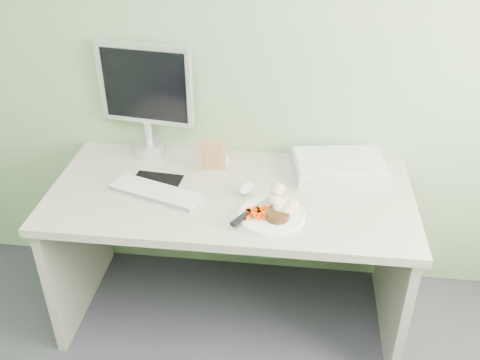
# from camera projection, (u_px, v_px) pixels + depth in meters

# --- Properties ---
(wall_back) EXTENTS (3.50, 0.00, 3.50)m
(wall_back) POSITION_uv_depth(u_px,v_px,m) (240.00, 27.00, 2.34)
(wall_back) COLOR gray
(wall_back) RESTS_ON floor
(desk) EXTENTS (1.60, 0.75, 0.73)m
(desk) POSITION_uv_depth(u_px,v_px,m) (231.00, 225.00, 2.45)
(desk) COLOR beige
(desk) RESTS_ON floor
(plate) EXTENTS (0.28, 0.28, 0.01)m
(plate) POSITION_uv_depth(u_px,v_px,m) (271.00, 215.00, 2.19)
(plate) COLOR white
(plate) RESTS_ON desk
(steak) EXTENTS (0.10, 0.10, 0.03)m
(steak) POSITION_uv_depth(u_px,v_px,m) (278.00, 215.00, 2.15)
(steak) COLOR black
(steak) RESTS_ON plate
(potato_pile) EXTENTS (0.15, 0.13, 0.07)m
(potato_pile) POSITION_uv_depth(u_px,v_px,m) (281.00, 201.00, 2.20)
(potato_pile) COLOR tan
(potato_pile) RESTS_ON plate
(carrot_heap) EXTENTS (0.09, 0.08, 0.05)m
(carrot_heap) POSITION_uv_depth(u_px,v_px,m) (256.00, 211.00, 2.16)
(carrot_heap) COLOR #F14005
(carrot_heap) RESTS_ON plate
(steak_knife) EXTENTS (0.15, 0.23, 0.02)m
(steak_knife) POSITION_uv_depth(u_px,v_px,m) (246.00, 215.00, 2.16)
(steak_knife) COLOR silver
(steak_knife) RESTS_ON plate
(mousepad) EXTENTS (0.24, 0.21, 0.00)m
(mousepad) POSITION_uv_depth(u_px,v_px,m) (155.00, 184.00, 2.40)
(mousepad) COLOR black
(mousepad) RESTS_ON desk
(keyboard) EXTENTS (0.43, 0.25, 0.02)m
(keyboard) POSITION_uv_depth(u_px,v_px,m) (156.00, 192.00, 2.32)
(keyboard) COLOR white
(keyboard) RESTS_ON desk
(computer_mouse) EXTENTS (0.08, 0.11, 0.04)m
(computer_mouse) POSITION_uv_depth(u_px,v_px,m) (246.00, 188.00, 2.34)
(computer_mouse) COLOR white
(computer_mouse) RESTS_ON desk
(photo_frame) EXTENTS (0.13, 0.04, 0.16)m
(photo_frame) POSITION_uv_depth(u_px,v_px,m) (212.00, 155.00, 2.47)
(photo_frame) COLOR #916843
(photo_frame) RESTS_ON desk
(eyedrop_bottle) EXTENTS (0.02, 0.02, 0.07)m
(eyedrop_bottle) POSITION_uv_depth(u_px,v_px,m) (226.00, 160.00, 2.53)
(eyedrop_bottle) COLOR white
(eyedrop_bottle) RESTS_ON desk
(scanner) EXTENTS (0.46, 0.34, 0.06)m
(scanner) POSITION_uv_depth(u_px,v_px,m) (339.00, 167.00, 2.47)
(scanner) COLOR #B5B8BC
(scanner) RESTS_ON desk
(monitor) EXTENTS (0.46, 0.15, 0.55)m
(monitor) POSITION_uv_depth(u_px,v_px,m) (146.00, 94.00, 2.50)
(monitor) COLOR silver
(monitor) RESTS_ON desk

